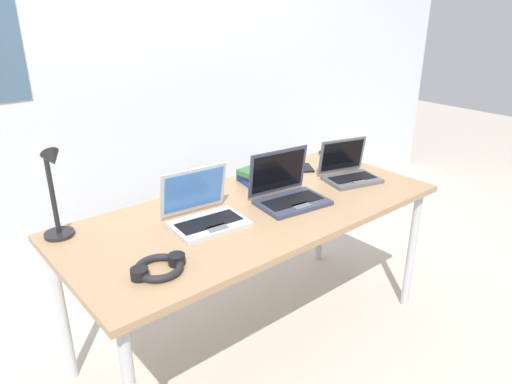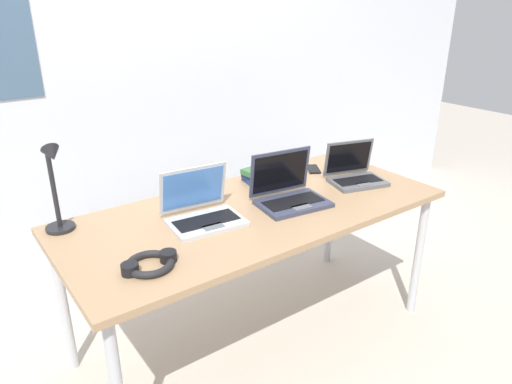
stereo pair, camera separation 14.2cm
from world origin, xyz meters
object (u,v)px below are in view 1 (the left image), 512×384
Objects in this scene: cell_phone at (306,168)px; headphones at (159,267)px; computer_mouse at (326,153)px; book_stack at (256,175)px; laptop_near_lamp at (204,213)px; laptop_mid_desk at (349,172)px; laptop_back_left at (288,192)px; coffee_mug at (349,157)px; desk_lamp at (55,194)px.

cell_phone is 0.64× the size of headphones.
book_stack is at bearing 166.64° from computer_mouse.
laptop_near_lamp reaches higher than laptop_mid_desk.
laptop_mid_desk is (0.89, -0.06, -0.00)m from laptop_near_lamp.
laptop_near_lamp is 2.49× the size of cell_phone.
laptop_back_left is 0.80m from headphones.
laptop_mid_desk is 1.25m from headphones.
laptop_mid_desk is at bearing -141.10° from coffee_mug.
laptop_back_left reaches higher than laptop_mid_desk.
book_stack is at bearing 79.93° from laptop_back_left.
headphones is (0.18, -0.47, -0.18)m from desk_lamp.
cell_phone is at bearing -1.97° from desk_lamp.
computer_mouse is (1.63, 0.04, -0.18)m from desk_lamp.
book_stack is (-0.40, 0.29, -0.01)m from laptop_mid_desk.
desk_lamp is 2.94× the size of cell_phone.
cell_phone is at bearing 13.73° from laptop_near_lamp.
laptop_near_lamp is 0.89m from laptop_mid_desk.
desk_lamp is at bearing 161.63° from laptop_back_left.
desk_lamp reaches higher than book_stack.
computer_mouse is at bearing 28.40° from laptop_back_left.
coffee_mug reaches higher than cell_phone.
desk_lamp is 1.64m from computer_mouse.
cell_phone is 1.26m from headphones.
coffee_mug is at bearing 12.29° from headphones.
headphones is at bearing -151.80° from book_stack.
laptop_near_lamp is 0.54m from book_stack.
laptop_mid_desk is 0.24m from coffee_mug.
coffee_mug is (0.65, 0.16, -0.00)m from laptop_back_left.
laptop_mid_desk is at bearing -47.90° from cell_phone.
book_stack is at bearing 25.17° from laptop_near_lamp.
coffee_mug is at bearing 13.87° from laptop_back_left.
computer_mouse is at bearing 1.51° from desk_lamp.
book_stack is (0.84, 0.45, 0.02)m from headphones.
desk_lamp reaches higher than laptop_back_left.
computer_mouse is at bearing 49.70° from cell_phone.
coffee_mug is at bearing 6.06° from cell_phone.
book_stack is (-0.35, 0.02, 0.03)m from cell_phone.
coffee_mug is (-0.02, -0.20, 0.03)m from computer_mouse.
laptop_mid_desk reaches higher than computer_mouse.
coffee_mug is at bearing -5.67° from desk_lamp.
desk_lamp is 1.63m from coffee_mug.
laptop_back_left is at bearing -18.37° from desk_lamp.
laptop_back_left is 1.65× the size of headphones.
laptop_back_left is 1.04× the size of laptop_near_lamp.
headphones is (-0.78, -0.15, -0.03)m from laptop_back_left.
coffee_mug reaches higher than book_stack.
laptop_mid_desk is 2.40× the size of cell_phone.
laptop_near_lamp is 1.59× the size of headphones.
laptop_mid_desk is at bearing -12.44° from desk_lamp.
laptop_mid_desk reaches higher than book_stack.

